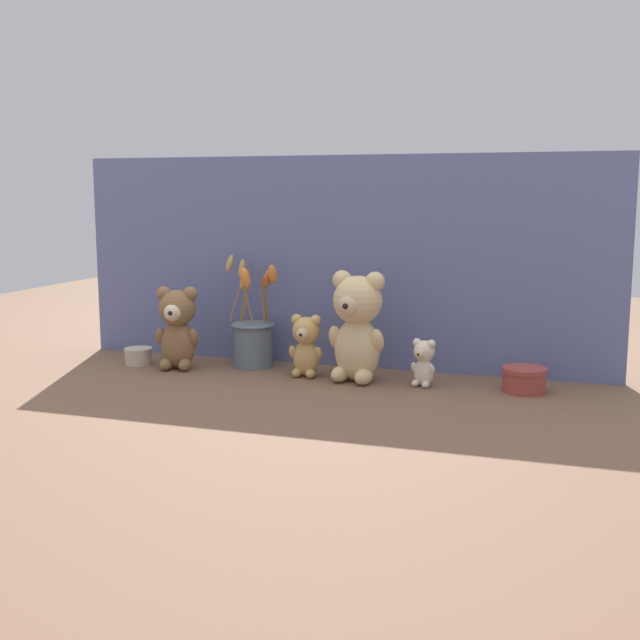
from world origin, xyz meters
name	(u,v)px	position (x,y,z in m)	size (l,w,h in m)	color
ground_plane	(318,378)	(0.00, 0.00, 0.00)	(4.00, 4.00, 0.00)	brown
backdrop_wall	(337,262)	(0.00, 0.17, 0.29)	(1.53, 0.02, 0.58)	slate
teddy_bear_large	(357,324)	(0.11, 0.00, 0.15)	(0.16, 0.14, 0.28)	#DBBC84
teddy_bear_medium	(177,326)	(-0.40, -0.01, 0.12)	(0.13, 0.11, 0.23)	olive
teddy_bear_small	(306,344)	(-0.04, 0.01, 0.09)	(0.09, 0.08, 0.17)	tan
teddy_bear_tiny	(423,362)	(0.28, 0.00, 0.06)	(0.07, 0.06, 0.12)	beige
flower_vase	(253,336)	(-0.21, 0.07, 0.09)	(0.17, 0.13, 0.31)	slate
decorative_tin_tall	(524,380)	(0.53, 0.02, 0.03)	(0.11, 0.11, 0.06)	#993D33
decorative_tin_short	(138,356)	(-0.53, 0.00, 0.02)	(0.08, 0.08, 0.05)	beige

